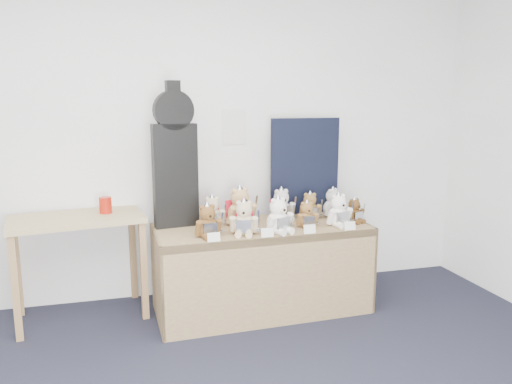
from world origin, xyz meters
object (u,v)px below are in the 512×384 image
object	(u,v)px
red_cup	(105,205)
teddy_front_far_left	(208,222)
teddy_front_right	(307,215)
teddy_front_far_right	(339,211)
display_table	(264,247)
teddy_back_right	(310,207)
teddy_back_end	(333,204)
teddy_back_centre_left	(240,208)
teddy_front_centre	(279,217)
teddy_front_left	(244,219)
guitar_case	(175,157)
side_table	(77,233)
teddy_front_end	(354,211)
teddy_back_centre_right	(282,206)
teddy_back_left	(212,213)

from	to	relation	value
red_cup	teddy_front_far_left	distance (m)	0.88
teddy_front_right	teddy_front_far_right	xyz separation A→B (m)	(0.26, -0.02, 0.02)
display_table	teddy_back_right	bearing A→B (deg)	21.26
teddy_front_right	teddy_back_end	world-z (taller)	teddy_back_end
teddy_back_end	teddy_back_centre_left	bearing A→B (deg)	151.75
display_table	teddy_front_centre	xyz separation A→B (m)	(0.07, -0.15, 0.27)
teddy_front_left	guitar_case	bearing A→B (deg)	156.98
display_table	teddy_back_end	bearing A→B (deg)	15.77
teddy_back_end	display_table	bearing A→B (deg)	165.08
side_table	teddy_front_end	distance (m)	2.19
teddy_back_centre_right	teddy_front_far_right	bearing A→B (deg)	-48.33
display_table	teddy_back_right	distance (m)	0.55
side_table	red_cup	bearing A→B (deg)	6.21
side_table	teddy_back_left	size ratio (longest dim) A/B	3.83
teddy_back_left	teddy_back_centre_right	size ratio (longest dim) A/B	0.93
display_table	teddy_front_right	world-z (taller)	teddy_front_right
teddy_front_right	teddy_back_centre_right	xyz separation A→B (m)	(-0.12, 0.29, 0.02)
teddy_front_far_right	teddy_front_end	world-z (taller)	teddy_front_far_right
teddy_front_end	teddy_back_end	size ratio (longest dim) A/B	0.82
teddy_back_left	teddy_back_centre_left	bearing A→B (deg)	-0.33
red_cup	teddy_front_far_right	xyz separation A→B (m)	(1.78, -0.44, -0.06)
teddy_front_far_right	teddy_back_end	distance (m)	0.31
guitar_case	teddy_back_left	size ratio (longest dim) A/B	4.12
display_table	guitar_case	world-z (taller)	guitar_case
teddy_front_far_right	teddy_back_centre_left	distance (m)	0.78
guitar_case	teddy_front_centre	xyz separation A→B (m)	(0.72, -0.39, -0.43)
red_cup	teddy_front_far_left	world-z (taller)	teddy_front_far_left
teddy_front_far_left	display_table	bearing A→B (deg)	6.77
teddy_front_far_right	teddy_front_far_left	bearing A→B (deg)	173.50
teddy_front_right	teddy_back_end	size ratio (longest dim) A/B	0.84
teddy_front_far_right	teddy_back_left	bearing A→B (deg)	156.12
teddy_front_right	teddy_front_far_right	world-z (taller)	teddy_front_far_right
teddy_front_end	teddy_back_left	xyz separation A→B (m)	(-1.14, 0.19, 0.02)
red_cup	teddy_back_centre_left	xyz separation A→B (m)	(1.03, -0.20, -0.04)
teddy_front_right	teddy_front_far_left	bearing A→B (deg)	-173.52
guitar_case	teddy_back_centre_right	distance (m)	0.97
red_cup	teddy_back_centre_left	world-z (taller)	teddy_back_centre_left
side_table	guitar_case	size ratio (longest dim) A/B	0.93
guitar_case	teddy_back_end	world-z (taller)	guitar_case
teddy_front_far_right	teddy_front_end	distance (m)	0.18
teddy_back_centre_right	teddy_back_right	distance (m)	0.24
guitar_case	teddy_front_end	bearing A→B (deg)	-18.34
side_table	guitar_case	bearing A→B (deg)	-13.63
guitar_case	teddy_front_far_right	world-z (taller)	guitar_case
teddy_back_end	teddy_front_left	bearing A→B (deg)	169.51
red_cup	teddy_back_right	world-z (taller)	teddy_back_right
teddy_front_left	teddy_front_far_right	bearing A→B (deg)	20.44
teddy_back_right	teddy_front_right	bearing A→B (deg)	-107.03
teddy_back_centre_right	teddy_back_centre_left	bearing A→B (deg)	-177.92
teddy_front_far_left	red_cup	bearing A→B (deg)	136.09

